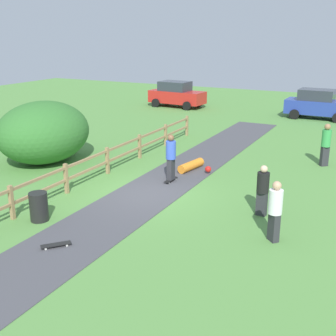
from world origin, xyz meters
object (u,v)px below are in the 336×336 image
Objects in this scene: skater_riding at (171,156)px; skater_fallen at (193,166)px; bush_large at (44,132)px; bystander_white at (275,208)px; bystander_black at (263,188)px; bystander_green at (326,143)px; trash_bin at (39,207)px; parked_car_blue at (318,104)px; parked_car_red at (177,94)px; skateboard_loose at (56,245)px.

skater_riding is 1.24× the size of skater_fallen.
bush_large reaches higher than skater_fallen.
skater_riding reaches higher than bystander_white.
bystander_green is at bearing 81.79° from bystander_black.
trash_bin is at bearing -124.64° from bystander_green.
skater_riding is at bearing -135.20° from bystander_green.
skater_riding is 1.12× the size of bystander_black.
skater_fallen is 6.78m from bystander_white.
parked_car_blue reaches higher than bystander_black.
bystander_green is (4.77, 3.18, 0.83)m from skater_fallen.
bystander_green is (4.92, 4.89, -0.03)m from skater_riding.
bystander_black is 1.80m from bystander_white.
bystander_white is at bearing -33.71° from skater_riding.
parked_car_blue is 0.98× the size of parked_car_red.
trash_bin is 0.55× the size of bystander_black.
trash_bin reaches higher than skateboard_loose.
parked_car_blue is at bearing 93.71° from bystander_black.
parked_car_red is at bearing 108.00° from skateboard_loose.
skateboard_loose is (1.65, -1.18, -0.36)m from trash_bin.
bush_large is 4.87× the size of trash_bin.
trash_bin is at bearing 144.43° from skateboard_loose.
parked_car_blue is at bearing 77.03° from trash_bin.
parked_car_red is at bearing 179.98° from parked_car_blue.
bystander_black is at bearing -56.63° from parked_car_red.
bystander_black is at bearing -8.35° from bush_large.
skater_riding is 5.75m from bystander_white.
bush_large is 6.69m from skater_fallen.
parked_car_blue reaches higher than skater_fallen.
skater_fallen is 14.43m from parked_car_blue.
bystander_white is at bearing 15.64° from trash_bin.
bystander_green is at bearing -41.46° from parked_car_red.
parked_car_blue reaches higher than bystander_green.
skateboard_loose is 12.35m from bystander_green.
skater_riding is at bearing -100.22° from parked_car_blue.
trash_bin is 21.67m from parked_car_red.
skateboard_loose is at bearing -148.98° from bystander_white.
skater_riding is 4.29m from bystander_black.
trash_bin is 0.21× the size of parked_car_blue.
bush_large is 1.04× the size of parked_car_blue.
trash_bin is 0.49× the size of skater_riding.
trash_bin is 2.06m from skateboard_loose.
skater_fallen is 16.11m from parked_car_red.
skater_fallen is at bearing 133.37° from bystander_white.
parked_car_red is at bearing 118.39° from skater_fallen.
parked_car_blue is (2.71, 14.15, 0.76)m from skater_fallen.
parked_car_blue is (9.05, 15.95, -0.39)m from bush_large.
bystander_white is (-0.15, -8.08, -0.06)m from bystander_green.
bystander_white is 19.15m from parked_car_blue.
skater_fallen is at bearing 15.79° from bush_large.
skateboard_loose is 22.36m from parked_car_blue.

